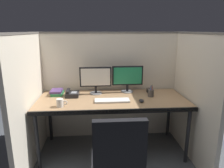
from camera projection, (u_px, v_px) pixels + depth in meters
name	position (u px, v px, depth m)	size (l,w,h in m)	color
ground_plane	(114.00, 163.00, 2.56)	(8.00, 8.00, 0.00)	#4C5156
cubicle_partition_rear	(110.00, 86.00, 3.08)	(2.21, 0.06, 1.57)	beige
cubicle_partition_left	(31.00, 99.00, 2.49)	(0.06, 1.41, 1.57)	beige
cubicle_partition_right	(191.00, 95.00, 2.63)	(0.06, 1.41, 1.57)	beige
desk	(112.00, 102.00, 2.67)	(1.90, 0.80, 0.74)	#997551
monitor_left	(96.00, 79.00, 2.81)	(0.43, 0.17, 0.37)	gray
monitor_right	(128.00, 77.00, 2.89)	(0.43, 0.17, 0.37)	gray
keyboard_main	(112.00, 101.00, 2.55)	(0.43, 0.15, 0.02)	silver
computer_mouse	(142.00, 101.00, 2.53)	(0.06, 0.10, 0.04)	black
red_stapler	(149.00, 91.00, 2.88)	(0.04, 0.15, 0.06)	black
coffee_mug	(60.00, 103.00, 2.37)	(0.13, 0.08, 0.09)	silver
pen_cup	(151.00, 93.00, 2.73)	(0.08, 0.08, 0.16)	#4C4742
desk_phone	(72.00, 94.00, 2.74)	(0.17, 0.19, 0.09)	black
book_stack	(57.00, 92.00, 2.82)	(0.16, 0.22, 0.07)	#26723F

